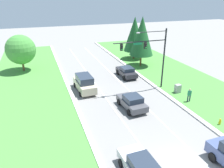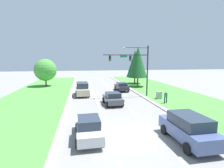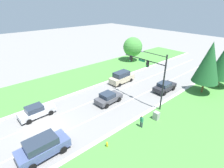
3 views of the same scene
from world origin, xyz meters
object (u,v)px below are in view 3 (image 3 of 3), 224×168
(fire_hydrant, at_px, (107,145))
(traffic_signal_mast, at_px, (152,71))
(pedestrian, at_px, (142,121))
(conifer_near_right_tree, at_px, (209,62))
(slate_blue_suv, at_px, (43,147))
(silver_sedan, at_px, (36,111))
(champagne_suv, at_px, (122,77))
(charcoal_sedan, at_px, (165,87))
(utility_cabinet, at_px, (156,116))
(graphite_sedan, at_px, (108,98))
(oak_near_left_tree, at_px, (133,47))

(fire_hydrant, bearing_deg, traffic_signal_mast, 103.74)
(pedestrian, distance_m, conifer_near_right_tree, 15.17)
(slate_blue_suv, relative_size, silver_sedan, 1.07)
(champagne_suv, height_order, pedestrian, champagne_suv)
(champagne_suv, xyz_separation_m, charcoal_sedan, (7.25, 3.03, -0.25))
(slate_blue_suv, xyz_separation_m, utility_cabinet, (3.86, 13.06, -0.48))
(champagne_suv, relative_size, slate_blue_suv, 1.03)
(slate_blue_suv, distance_m, utility_cabinet, 13.63)
(champagne_suv, bearing_deg, graphite_sedan, -61.76)
(pedestrian, height_order, oak_near_left_tree, oak_near_left_tree)
(conifer_near_right_tree, distance_m, oak_near_left_tree, 19.97)
(graphite_sedan, relative_size, fire_hydrant, 6.10)
(champagne_suv, height_order, slate_blue_suv, champagne_suv)
(pedestrian, relative_size, fire_hydrant, 2.41)
(traffic_signal_mast, distance_m, champagne_suv, 9.46)
(oak_near_left_tree, bearing_deg, utility_cabinet, -40.11)
(pedestrian, distance_m, oak_near_left_tree, 26.41)
(graphite_sedan, relative_size, charcoal_sedan, 0.96)
(champagne_suv, height_order, utility_cabinet, champagne_suv)
(champagne_suv, distance_m, pedestrian, 13.09)
(conifer_near_right_tree, bearing_deg, fire_hydrant, -93.30)
(slate_blue_suv, distance_m, graphite_sedan, 11.73)
(charcoal_sedan, xyz_separation_m, pedestrian, (3.63, -10.30, 0.11))
(silver_sedan, relative_size, oak_near_left_tree, 0.78)
(graphite_sedan, height_order, fire_hydrant, graphite_sedan)
(traffic_signal_mast, height_order, graphite_sedan, traffic_signal_mast)
(oak_near_left_tree, bearing_deg, champagne_suv, -55.45)
(utility_cabinet, height_order, conifer_near_right_tree, conifer_near_right_tree)
(oak_near_left_tree, bearing_deg, graphite_sedan, -56.83)
(fire_hydrant, distance_m, conifer_near_right_tree, 20.29)
(silver_sedan, relative_size, charcoal_sedan, 1.05)
(silver_sedan, distance_m, oak_near_left_tree, 28.45)
(silver_sedan, height_order, fire_hydrant, silver_sedan)
(slate_blue_suv, height_order, fire_hydrant, slate_blue_suv)
(champagne_suv, bearing_deg, oak_near_left_tree, 122.10)
(graphite_sedan, relative_size, conifer_near_right_tree, 0.50)
(charcoal_sedan, distance_m, utility_cabinet, 8.63)
(champagne_suv, relative_size, silver_sedan, 1.09)
(charcoal_sedan, bearing_deg, fire_hydrant, -78.26)
(charcoal_sedan, bearing_deg, traffic_signal_mast, -81.05)
(graphite_sedan, height_order, utility_cabinet, graphite_sedan)
(silver_sedan, bearing_deg, graphite_sedan, 67.88)
(graphite_sedan, bearing_deg, conifer_near_right_tree, 56.83)
(conifer_near_right_tree, bearing_deg, charcoal_sedan, -136.75)
(traffic_signal_mast, relative_size, utility_cabinet, 6.94)
(champagne_suv, bearing_deg, traffic_signal_mast, -18.61)
(slate_blue_suv, height_order, graphite_sedan, slate_blue_suv)
(champagne_suv, distance_m, slate_blue_suv, 19.17)
(fire_hydrant, bearing_deg, champagne_suv, 130.53)
(slate_blue_suv, bearing_deg, silver_sedan, 164.08)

